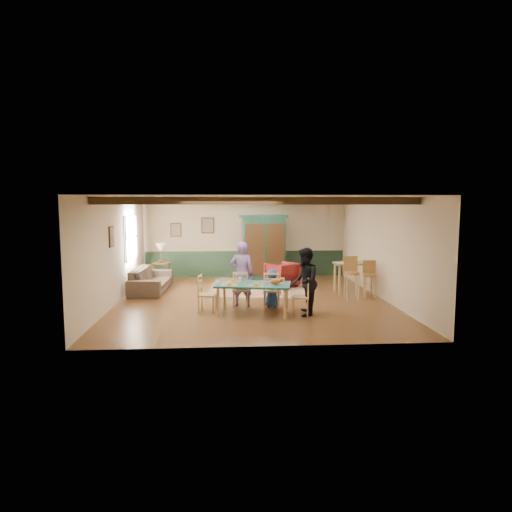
{
  "coord_description": "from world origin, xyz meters",
  "views": [
    {
      "loc": [
        -0.71,
        -11.93,
        2.55
      ],
      "look_at": [
        0.12,
        0.22,
        1.15
      ],
      "focal_mm": 32.0,
      "sensor_mm": 36.0,
      "label": 1
    }
  ],
  "objects": [
    {
      "name": "wall_left",
      "position": [
        -3.5,
        0.0,
        1.35
      ],
      "size": [
        0.02,
        8.0,
        2.7
      ],
      "primitive_type": "cube",
      "color": "beige",
      "rests_on": "floor"
    },
    {
      "name": "person_man",
      "position": [
        -0.29,
        -0.74,
        0.81
      ],
      "size": [
        0.65,
        0.49,
        1.63
      ],
      "primitive_type": "imported",
      "rotation": [
        0.0,
        0.0,
        2.96
      ],
      "color": "#7F60A5",
      "rests_on": "floor"
    },
    {
      "name": "table_lamp",
      "position": [
        -2.78,
        2.83,
        0.97
      ],
      "size": [
        0.37,
        0.37,
        0.61
      ],
      "primitive_type": null,
      "rotation": [
        0.0,
        0.0,
        -0.08
      ],
      "color": "tan",
      "rests_on": "end_table"
    },
    {
      "name": "person_child",
      "position": [
        0.45,
        -0.88,
        0.47
      ],
      "size": [
        0.51,
        0.38,
        0.95
      ],
      "primitive_type": "imported",
      "rotation": [
        0.0,
        0.0,
        2.96
      ],
      "color": "#254A95",
      "rests_on": "floor"
    },
    {
      "name": "window_left",
      "position": [
        -3.47,
        1.7,
        1.55
      ],
      "size": [
        0.06,
        1.6,
        1.3
      ],
      "primitive_type": null,
      "color": "white",
      "rests_on": "wall_left"
    },
    {
      "name": "cat",
      "position": [
        0.43,
        -1.74,
        0.79
      ],
      "size": [
        0.36,
        0.19,
        0.17
      ],
      "primitive_type": null,
      "rotation": [
        0.0,
        0.0,
        -0.18
      ],
      "color": "#CE5824",
      "rests_on": "dining_table"
    },
    {
      "name": "armchair",
      "position": [
        1.03,
        1.85,
        0.38
      ],
      "size": [
        1.15,
        1.15,
        0.76
      ],
      "primitive_type": "imported",
      "rotation": [
        0.0,
        0.0,
        -2.53
      ],
      "color": "#4D0F11",
      "rests_on": "floor"
    },
    {
      "name": "person_woman",
      "position": [
        1.1,
        -1.77,
        0.78
      ],
      "size": [
        0.72,
        0.85,
        1.56
      ],
      "primitive_type": "imported",
      "rotation": [
        0.0,
        0.0,
        -1.75
      ],
      "color": "black",
      "rests_on": "floor"
    },
    {
      "name": "dining_chair_end_right",
      "position": [
        1.01,
        -1.75,
        0.45
      ],
      "size": [
        0.48,
        0.47,
        0.9
      ],
      "primitive_type": null,
      "rotation": [
        0.0,
        0.0,
        -1.75
      ],
      "color": "tan",
      "rests_on": "floor"
    },
    {
      "name": "picture_left_wall",
      "position": [
        -3.47,
        -0.6,
        1.75
      ],
      "size": [
        0.04,
        0.42,
        0.52
      ],
      "primitive_type": null,
      "color": "gray",
      "rests_on": "wall_left"
    },
    {
      "name": "wall_back",
      "position": [
        0.0,
        4.0,
        1.35
      ],
      "size": [
        7.0,
        0.02,
        2.7
      ],
      "primitive_type": "cube",
      "color": "beige",
      "rests_on": "floor"
    },
    {
      "name": "place_setting_far_left",
      "position": [
        -0.53,
        -1.23,
        0.76
      ],
      "size": [
        0.42,
        0.35,
        0.11
      ],
      "primitive_type": null,
      "rotation": [
        0.0,
        0.0,
        -0.18
      ],
      "color": "#F4A420",
      "rests_on": "dining_table"
    },
    {
      "name": "place_setting_far_right",
      "position": [
        0.49,
        -1.42,
        0.76
      ],
      "size": [
        0.42,
        0.35,
        0.11
      ],
      "primitive_type": null,
      "rotation": [
        0.0,
        0.0,
        -0.18
      ],
      "color": "#F4A420",
      "rests_on": "dining_table"
    },
    {
      "name": "ceiling_beam_mid",
      "position": [
        0.0,
        0.4,
        2.61
      ],
      "size": [
        6.95,
        0.16,
        0.16
      ],
      "primitive_type": "cube",
      "color": "black",
      "rests_on": "ceiling"
    },
    {
      "name": "dining_table",
      "position": [
        -0.06,
        -1.55,
        0.35
      ],
      "size": [
        1.84,
        1.24,
        0.71
      ],
      "primitive_type": null,
      "rotation": [
        0.0,
        0.0,
        -0.18
      ],
      "color": "#1B5754",
      "rests_on": "floor"
    },
    {
      "name": "sofa",
      "position": [
        -2.88,
        1.43,
        0.34
      ],
      "size": [
        1.01,
        2.38,
        0.69
      ],
      "primitive_type": "imported",
      "rotation": [
        0.0,
        0.0,
        1.53
      ],
      "color": "#3F3027",
      "rests_on": "floor"
    },
    {
      "name": "ceiling_beam_front",
      "position": [
        0.0,
        -2.3,
        2.61
      ],
      "size": [
        6.95,
        0.16,
        0.16
      ],
      "primitive_type": "cube",
      "color": "black",
      "rests_on": "ceiling"
    },
    {
      "name": "picture_back_a",
      "position": [
        -1.3,
        3.97,
        1.8
      ],
      "size": [
        0.45,
        0.04,
        0.55
      ],
      "primitive_type": null,
      "color": "gray",
      "rests_on": "wall_back"
    },
    {
      "name": "ceiling",
      "position": [
        0.0,
        0.0,
        2.7
      ],
      "size": [
        7.0,
        8.0,
        0.02
      ],
      "primitive_type": "cube",
      "color": "silver",
      "rests_on": "wall_back"
    },
    {
      "name": "bar_stool_right",
      "position": [
        3.19,
        -0.04,
        0.51
      ],
      "size": [
        0.41,
        0.44,
        1.02
      ],
      "primitive_type": null,
      "rotation": [
        0.0,
        0.0,
        -0.12
      ],
      "color": "#AF8344",
      "rests_on": "floor"
    },
    {
      "name": "dining_chair_end_left",
      "position": [
        -1.13,
        -1.36,
        0.45
      ],
      "size": [
        0.48,
        0.47,
        0.9
      ],
      "primitive_type": null,
      "rotation": [
        0.0,
        0.0,
        1.39
      ],
      "color": "tan",
      "rests_on": "floor"
    },
    {
      "name": "picture_back_b",
      "position": [
        -2.4,
        3.97,
        1.65
      ],
      "size": [
        0.38,
        0.04,
        0.48
      ],
      "primitive_type": null,
      "color": "gray",
      "rests_on": "wall_back"
    },
    {
      "name": "ceiling_beam_back",
      "position": [
        0.0,
        3.0,
        2.61
      ],
      "size": [
        6.95,
        0.16,
        0.16
      ],
      "primitive_type": "cube",
      "color": "black",
      "rests_on": "ceiling"
    },
    {
      "name": "area_rug",
      "position": [
        0.27,
        1.88,
        0.01
      ],
      "size": [
        3.1,
        3.58,
        0.01
      ],
      "primitive_type": "cube",
      "rotation": [
        0.0,
        0.0,
        -0.09
      ],
      "color": "#CBB893",
      "rests_on": "floor"
    },
    {
      "name": "wainscot_back",
      "position": [
        0.0,
        3.98,
        0.45
      ],
      "size": [
        6.95,
        0.03,
        0.9
      ],
      "primitive_type": "cube",
      "color": "#1B3221",
      "rests_on": "floor"
    },
    {
      "name": "end_table",
      "position": [
        -2.78,
        2.83,
        0.33
      ],
      "size": [
        0.58,
        0.58,
        0.67
      ],
      "primitive_type": null,
      "rotation": [
        0.0,
        0.0,
        -0.06
      ],
      "color": "black",
      "rests_on": "floor"
    },
    {
      "name": "dining_chair_far_left",
      "position": [
        -0.31,
        -0.82,
        0.45
      ],
      "size": [
        0.47,
        0.48,
        0.9
      ],
      "primitive_type": null,
      "rotation": [
        0.0,
        0.0,
        2.96
      ],
      "color": "tan",
      "rests_on": "floor"
    },
    {
      "name": "wall_right",
      "position": [
        3.5,
        0.0,
        1.35
      ],
      "size": [
        0.02,
        8.0,
        2.7
      ],
      "primitive_type": "cube",
      "color": "beige",
      "rests_on": "floor"
    },
    {
      "name": "dining_chair_far_right",
      "position": [
        0.43,
        -0.95,
        0.45
      ],
      "size": [
        0.47,
        0.48,
        0.9
      ],
      "primitive_type": null,
      "rotation": [
        0.0,
        0.0,
        2.96
      ],
      "color": "tan",
      "rests_on": "floor"
    },
    {
      "name": "bar_stool_left",
      "position": [
        2.65,
        -0.15,
        0.58
      ],
      "size": [
        0.43,
        0.47,
        1.15
      ],
      "primitive_type": null,
      "rotation": [
        0.0,
        0.0,
        -0.06
      ],
      "color": "#AF8344",
      "rests_on": "floor"
    },
    {
      "name": "counter_table",
      "position": [
        2.93,
        0.69,
        0.44
      ],
      "size": [
        1.07,
        0.64,
        0.88
      ],
      "primitive_type": null,
      "rotation": [
        0.0,
        0.0,
        0.02
      ],
      "color": "tan",
      "rests_on": "floor"
    },
    {
      "name": "armoire",
      "position": [
        0.58,
        3.2,
        1.09
      ],
      "size": [
        1.59,
        0.72,
        2.19
      ],
      "primitive_type": "cube",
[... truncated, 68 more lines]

